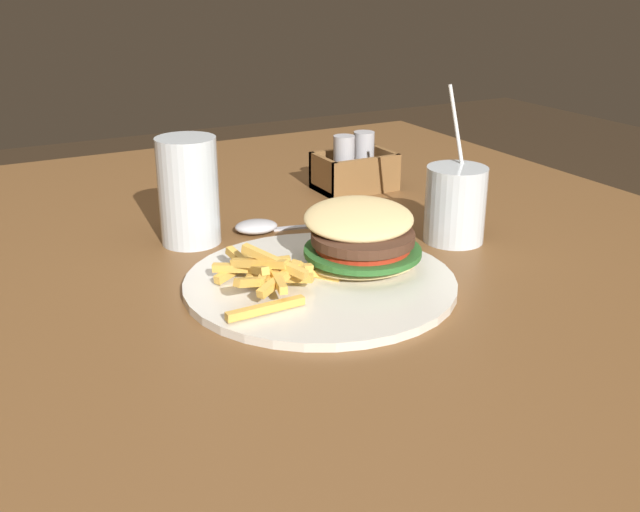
% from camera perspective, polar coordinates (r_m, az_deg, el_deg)
% --- Properties ---
extents(dining_table, '(1.30, 1.26, 0.71)m').
position_cam_1_polar(dining_table, '(1.01, -5.01, -3.92)').
color(dining_table, brown).
rests_on(dining_table, ground_plane).
extents(meal_plate_near, '(0.32, 0.32, 0.09)m').
position_cam_1_polar(meal_plate_near, '(0.88, 1.37, -0.39)').
color(meal_plate_near, silver).
rests_on(meal_plate_near, dining_table).
extents(beer_glass, '(0.08, 0.08, 0.14)m').
position_cam_1_polar(beer_glass, '(1.00, -9.97, 4.61)').
color(beer_glass, silver).
rests_on(beer_glass, dining_table).
extents(juice_glass, '(0.08, 0.08, 0.20)m').
position_cam_1_polar(juice_glass, '(1.01, 10.25, 3.68)').
color(juice_glass, silver).
rests_on(juice_glass, dining_table).
extents(spoon, '(0.19, 0.07, 0.02)m').
position_cam_1_polar(spoon, '(1.05, -4.50, 2.26)').
color(spoon, silver).
rests_on(spoon, dining_table).
extents(condiment_caddy, '(0.13, 0.09, 0.09)m').
position_cam_1_polar(condiment_caddy, '(1.24, 2.62, 6.59)').
color(condiment_caddy, brown).
rests_on(condiment_caddy, dining_table).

